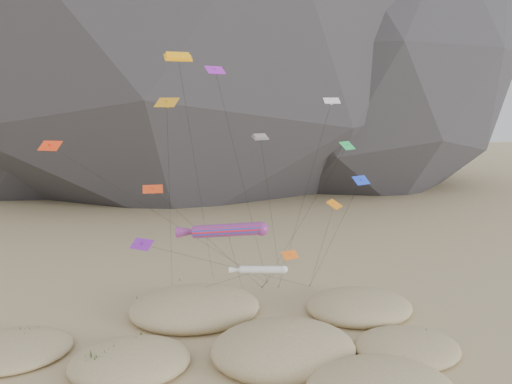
{
  "coord_description": "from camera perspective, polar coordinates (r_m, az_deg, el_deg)",
  "views": [
    {
      "loc": [
        -8.24,
        -39.26,
        24.23
      ],
      "look_at": [
        2.8,
        12.0,
        15.07
      ],
      "focal_mm": 35.0,
      "sensor_mm": 36.0,
      "label": 1
    }
  ],
  "objects": [
    {
      "name": "rainbow_tube_kite",
      "position": [
        48.7,
        -3.68,
        -4.39
      ],
      "size": [
        9.43,
        18.09,
        13.25
      ],
      "color": "#FF1A2A",
      "rests_on": "ground"
    },
    {
      "name": "delta_kites",
      "position": [
        51.73,
        -1.75,
        2.47
      ],
      "size": [
        33.09,
        18.05,
        28.11
      ],
      "color": "orange",
      "rests_on": "ground"
    },
    {
      "name": "dunes",
      "position": [
        49.5,
        -2.54,
        -18.46
      ],
      "size": [
        49.98,
        36.42,
        3.95
      ],
      "color": "#CCB789",
      "rests_on": "ground"
    },
    {
      "name": "multi_parafoil",
      "position": [
        55.76,
        0.56,
        5.94
      ],
      "size": [
        6.17,
        10.57,
        21.12
      ],
      "color": "#EE4919",
      "rests_on": "ground"
    },
    {
      "name": "dune_grass",
      "position": [
        49.8,
        -2.06,
        -18.11
      ],
      "size": [
        41.4,
        28.8,
        1.58
      ],
      "color": "black",
      "rests_on": "ground"
    },
    {
      "name": "orange_parafoil",
      "position": [
        51.03,
        -8.82,
        14.57
      ],
      "size": [
        6.59,
        17.89,
        29.37
      ],
      "color": "#FFA60D",
      "rests_on": "ground"
    },
    {
      "name": "kite_stakes",
      "position": [
        67.82,
        -3.38,
        -10.91
      ],
      "size": [
        22.89,
        6.38,
        0.3
      ],
      "color": "#3F2D1E",
      "rests_on": "ground"
    },
    {
      "name": "white_tube_kite",
      "position": [
        48.96,
        0.38,
        -8.86
      ],
      "size": [
        8.0,
        18.99,
        9.07
      ],
      "color": "white",
      "rests_on": "ground"
    }
  ]
}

